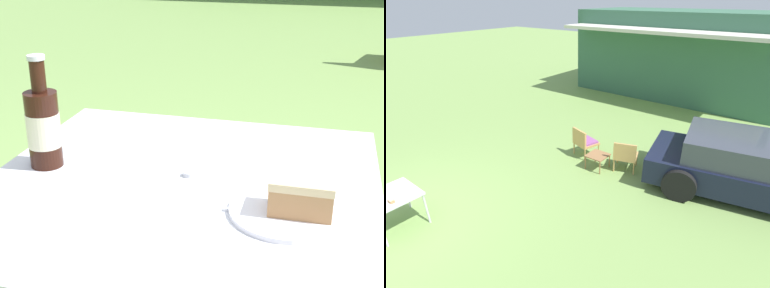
% 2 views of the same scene
% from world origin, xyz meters
% --- Properties ---
extents(patio_table, '(0.84, 0.84, 0.69)m').
position_xyz_m(patio_table, '(0.00, 0.00, 0.62)').
color(patio_table, silver).
rests_on(patio_table, ground_plane).
extents(cake_on_plate, '(0.22, 0.22, 0.08)m').
position_xyz_m(cake_on_plate, '(0.25, -0.09, 0.71)').
color(cake_on_plate, white).
rests_on(cake_on_plate, patio_table).
extents(cola_bottle_near, '(0.08, 0.08, 0.26)m').
position_xyz_m(cola_bottle_near, '(-0.32, 0.01, 0.78)').
color(cola_bottle_near, black).
rests_on(cola_bottle_near, patio_table).
extents(fork, '(0.16, 0.04, 0.01)m').
position_xyz_m(fork, '(0.20, -0.09, 0.69)').
color(fork, silver).
rests_on(fork, patio_table).
extents(loose_bottle_cap, '(0.03, 0.03, 0.01)m').
position_xyz_m(loose_bottle_cap, '(0.01, 0.04, 0.69)').
color(loose_bottle_cap, silver).
rests_on(loose_bottle_cap, patio_table).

